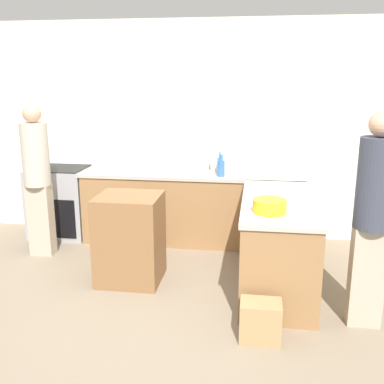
{
  "coord_description": "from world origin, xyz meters",
  "views": [
    {
      "loc": [
        0.78,
        -3.33,
        2.01
      ],
      "look_at": [
        0.16,
        0.87,
        0.92
      ],
      "focal_mm": 42.0,
      "sensor_mm": 36.0,
      "label": 1
    }
  ],
  "objects_px": {
    "island_table": "(130,238)",
    "mixing_bowl": "(270,206)",
    "water_bottle_blue": "(221,168)",
    "person_by_range": "(37,174)",
    "vinegar_bottle_clear": "(214,161)",
    "dish_soap_bottle": "(220,165)",
    "paper_bag": "(260,321)",
    "range_oven": "(61,202)",
    "person_at_peninsula": "(373,212)"
  },
  "relations": [
    {
      "from": "vinegar_bottle_clear",
      "to": "paper_bag",
      "type": "distance_m",
      "value": 2.48
    },
    {
      "from": "mixing_bowl",
      "to": "vinegar_bottle_clear",
      "type": "xyz_separation_m",
      "value": [
        -0.65,
        1.69,
        0.06
      ]
    },
    {
      "from": "dish_soap_bottle",
      "to": "paper_bag",
      "type": "bearing_deg",
      "value": -76.13
    },
    {
      "from": "island_table",
      "to": "mixing_bowl",
      "type": "height_order",
      "value": "mixing_bowl"
    },
    {
      "from": "island_table",
      "to": "mixing_bowl",
      "type": "xyz_separation_m",
      "value": [
        1.35,
        -0.34,
        0.49
      ]
    },
    {
      "from": "island_table",
      "to": "paper_bag",
      "type": "relative_size",
      "value": 2.76
    },
    {
      "from": "vinegar_bottle_clear",
      "to": "paper_bag",
      "type": "relative_size",
      "value": 0.95
    },
    {
      "from": "mixing_bowl",
      "to": "dish_soap_bottle",
      "type": "bearing_deg",
      "value": 110.41
    },
    {
      "from": "person_by_range",
      "to": "paper_bag",
      "type": "relative_size",
      "value": 5.36
    },
    {
      "from": "dish_soap_bottle",
      "to": "person_by_range",
      "type": "bearing_deg",
      "value": -162.18
    },
    {
      "from": "island_table",
      "to": "dish_soap_bottle",
      "type": "distance_m",
      "value": 1.51
    },
    {
      "from": "vinegar_bottle_clear",
      "to": "paper_bag",
      "type": "xyz_separation_m",
      "value": [
        0.6,
        -2.25,
        -0.84
      ]
    },
    {
      "from": "island_table",
      "to": "dish_soap_bottle",
      "type": "xyz_separation_m",
      "value": [
        0.79,
        1.17,
        0.54
      ]
    },
    {
      "from": "mixing_bowl",
      "to": "paper_bag",
      "type": "xyz_separation_m",
      "value": [
        -0.05,
        -0.56,
        -0.78
      ]
    },
    {
      "from": "island_table",
      "to": "dish_soap_bottle",
      "type": "relative_size",
      "value": 3.24
    },
    {
      "from": "paper_bag",
      "to": "vinegar_bottle_clear",
      "type": "bearing_deg",
      "value": 104.8
    },
    {
      "from": "range_oven",
      "to": "dish_soap_bottle",
      "type": "relative_size",
      "value": 3.25
    },
    {
      "from": "range_oven",
      "to": "paper_bag",
      "type": "xyz_separation_m",
      "value": [
        2.57,
        -2.11,
        -0.29
      ]
    },
    {
      "from": "water_bottle_blue",
      "to": "dish_soap_bottle",
      "type": "height_order",
      "value": "dish_soap_bottle"
    },
    {
      "from": "person_at_peninsula",
      "to": "paper_bag",
      "type": "bearing_deg",
      "value": -156.91
    },
    {
      "from": "vinegar_bottle_clear",
      "to": "person_at_peninsula",
      "type": "xyz_separation_m",
      "value": [
        1.45,
        -1.89,
        -0.03
      ]
    },
    {
      "from": "vinegar_bottle_clear",
      "to": "person_by_range",
      "type": "bearing_deg",
      "value": -156.72
    },
    {
      "from": "range_oven",
      "to": "island_table",
      "type": "height_order",
      "value": "range_oven"
    },
    {
      "from": "person_at_peninsula",
      "to": "vinegar_bottle_clear",
      "type": "bearing_deg",
      "value": 127.44
    },
    {
      "from": "dish_soap_bottle",
      "to": "person_by_range",
      "type": "relative_size",
      "value": 0.16
    },
    {
      "from": "vinegar_bottle_clear",
      "to": "dish_soap_bottle",
      "type": "xyz_separation_m",
      "value": [
        0.08,
        -0.18,
        -0.01
      ]
    },
    {
      "from": "range_oven",
      "to": "vinegar_bottle_clear",
      "type": "xyz_separation_m",
      "value": [
        1.97,
        0.14,
        0.56
      ]
    },
    {
      "from": "range_oven",
      "to": "person_at_peninsula",
      "type": "relative_size",
      "value": 0.5
    },
    {
      "from": "dish_soap_bottle",
      "to": "person_at_peninsula",
      "type": "xyz_separation_m",
      "value": [
        1.36,
        -1.71,
        -0.01
      ]
    },
    {
      "from": "vinegar_bottle_clear",
      "to": "water_bottle_blue",
      "type": "relative_size",
      "value": 1.17
    },
    {
      "from": "person_at_peninsula",
      "to": "dish_soap_bottle",
      "type": "bearing_deg",
      "value": 128.58
    },
    {
      "from": "range_oven",
      "to": "person_by_range",
      "type": "relative_size",
      "value": 0.52
    },
    {
      "from": "dish_soap_bottle",
      "to": "person_at_peninsula",
      "type": "distance_m",
      "value": 2.18
    },
    {
      "from": "range_oven",
      "to": "dish_soap_bottle",
      "type": "distance_m",
      "value": 2.13
    },
    {
      "from": "vinegar_bottle_clear",
      "to": "dish_soap_bottle",
      "type": "bearing_deg",
      "value": -65.13
    },
    {
      "from": "island_table",
      "to": "water_bottle_blue",
      "type": "distance_m",
      "value": 1.44
    },
    {
      "from": "water_bottle_blue",
      "to": "range_oven",
      "type": "bearing_deg",
      "value": 175.78
    },
    {
      "from": "island_table",
      "to": "person_at_peninsula",
      "type": "bearing_deg",
      "value": -14.03
    },
    {
      "from": "island_table",
      "to": "vinegar_bottle_clear",
      "type": "height_order",
      "value": "vinegar_bottle_clear"
    },
    {
      "from": "person_by_range",
      "to": "range_oven",
      "type": "bearing_deg",
      "value": 94.82
    },
    {
      "from": "range_oven",
      "to": "vinegar_bottle_clear",
      "type": "bearing_deg",
      "value": 4.18
    },
    {
      "from": "range_oven",
      "to": "paper_bag",
      "type": "height_order",
      "value": "range_oven"
    },
    {
      "from": "range_oven",
      "to": "paper_bag",
      "type": "distance_m",
      "value": 3.33
    },
    {
      "from": "vinegar_bottle_clear",
      "to": "person_at_peninsula",
      "type": "relative_size",
      "value": 0.17
    },
    {
      "from": "range_oven",
      "to": "water_bottle_blue",
      "type": "distance_m",
      "value": 2.16
    },
    {
      "from": "person_by_range",
      "to": "mixing_bowl",
      "type": "bearing_deg",
      "value": -18.67
    },
    {
      "from": "water_bottle_blue",
      "to": "person_by_range",
      "type": "xyz_separation_m",
      "value": [
        -2.03,
        -0.53,
        -0.03
      ]
    },
    {
      "from": "mixing_bowl",
      "to": "dish_soap_bottle",
      "type": "distance_m",
      "value": 1.61
    },
    {
      "from": "vinegar_bottle_clear",
      "to": "water_bottle_blue",
      "type": "height_order",
      "value": "vinegar_bottle_clear"
    },
    {
      "from": "dish_soap_bottle",
      "to": "island_table",
      "type": "bearing_deg",
      "value": -124.1
    }
  ]
}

